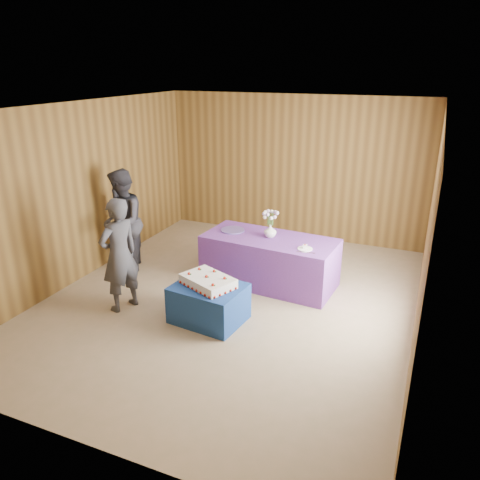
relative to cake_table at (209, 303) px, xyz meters
The scene contains 13 objects.
ground 0.66m from the cake_table, 86.45° to the left, with size 6.00×6.00×0.00m, color gray.
room_shell 1.67m from the cake_table, 86.45° to the left, with size 5.04×6.04×2.72m.
cake_table is the anchor object (origin of this frame).
serving_table 1.42m from the cake_table, 75.20° to the left, with size 2.00×0.90×0.75m, color #713798.
sheet_cake 0.31m from the cake_table, 122.35° to the left, with size 0.83×0.72×0.16m.
vase 1.57m from the cake_table, 75.99° to the left, with size 0.19×0.19×0.19m, color white.
flower_spray 1.69m from the cake_table, 75.99° to the left, with size 0.25×0.25×0.19m.
platter 1.56m from the cake_table, 101.08° to the left, with size 0.37×0.37×0.02m, color #5C4992.
plate 1.58m from the cake_table, 49.41° to the left, with size 0.21×0.21×0.01m, color white.
cake_slice 1.59m from the cake_table, 49.39° to the left, with size 0.07×0.07×0.07m.
knife 1.52m from the cake_table, 44.84° to the left, with size 0.26×0.02×0.00m, color silver.
guest_left 1.37m from the cake_table, behind, with size 0.58×0.38×1.59m, color #3C3D48.
guest_right 2.24m from the cake_table, 155.36° to the left, with size 0.82×0.64×1.69m, color #31313A.
Camera 1 is at (2.45, -5.49, 3.22)m, focal length 35.00 mm.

